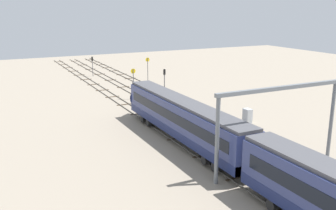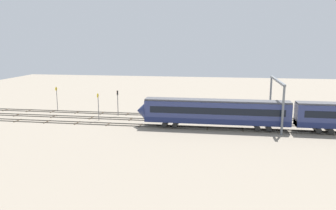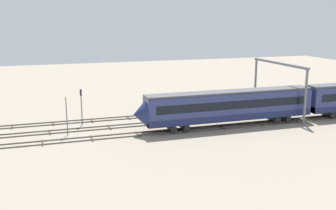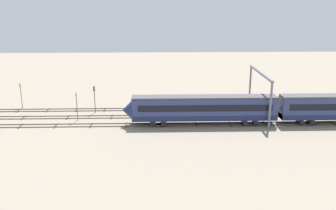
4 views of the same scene
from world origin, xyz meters
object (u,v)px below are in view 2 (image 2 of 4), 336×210
Objects in this scene: speed_sign_near_foreground at (57,95)px; speed_sign_mid_trackside at (98,103)px; overhead_gantry at (277,92)px; signal_light_trackside_approach at (118,99)px; relay_cabinet at (202,109)px.

speed_sign_mid_trackside is at bearing 147.41° from speed_sign_near_foreground.
overhead_gantry is 29.90m from signal_light_trackside_approach.
speed_sign_near_foreground is 1.00× the size of signal_light_trackside_approach.
signal_light_trackside_approach is 2.66× the size of relay_cabinet.
speed_sign_mid_trackside is 20.83m from relay_cabinet.
signal_light_trackside_approach is 17.16m from relay_cabinet.
speed_sign_mid_trackside reaches higher than relay_cabinet.
signal_light_trackside_approach is at bearing 14.15° from relay_cabinet.
overhead_gantry is 15.61m from relay_cabinet.
overhead_gantry reaches higher than speed_sign_near_foreground.
relay_cabinet is at bearing -178.41° from speed_sign_near_foreground.
speed_sign_near_foreground is 14.88m from signal_light_trackside_approach.
speed_sign_near_foreground is at bearing -12.80° from signal_light_trackside_approach.
speed_sign_near_foreground is 2.65× the size of relay_cabinet.
speed_sign_near_foreground is at bearing 1.59° from relay_cabinet.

